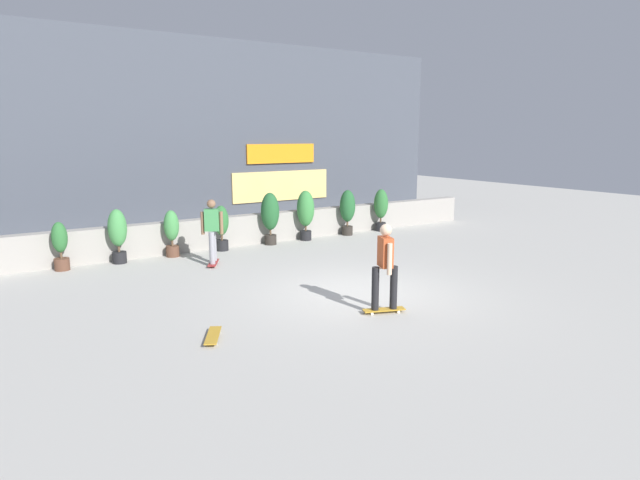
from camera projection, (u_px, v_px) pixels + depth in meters
name	position (u px, v px, depth m)	size (l,w,h in m)	color
ground_plane	(358.00, 293.00, 11.32)	(48.00, 48.00, 0.00)	#B2AFA8
planter_wall	(239.00, 230.00, 16.17)	(18.00, 0.40, 0.90)	gray
building_backdrop	(190.00, 136.00, 18.93)	(20.00, 2.08, 6.50)	#424751
potted_plant_0	(60.00, 245.00, 13.11)	(0.37, 0.37, 1.21)	brown
potted_plant_1	(118.00, 232.00, 13.81)	(0.47, 0.47, 1.42)	black
potted_plant_2	(172.00, 231.00, 14.58)	(0.41, 0.41, 1.28)	brown
potted_plant_3	(221.00, 226.00, 15.35)	(0.42, 0.42, 1.31)	black
potted_plant_4	(270.00, 214.00, 16.15)	(0.55, 0.55, 1.58)	#2D2823
potted_plant_5	(306.00, 211.00, 16.82)	(0.55, 0.55, 1.58)	black
potted_plant_6	(348.00, 209.00, 17.69)	(0.51, 0.51, 1.50)	#2D2823
potted_plant_7	(381.00, 207.00, 18.45)	(0.49, 0.49, 1.45)	black
skater_by_wall_left	(212.00, 229.00, 13.57)	(0.56, 0.80, 1.70)	maroon
skater_far_left	(385.00, 264.00, 9.89)	(0.82, 0.53, 1.70)	#BF8C26
skateboard_near_camera	(213.00, 335.00, 8.78)	(0.56, 0.80, 0.08)	#BF8C26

